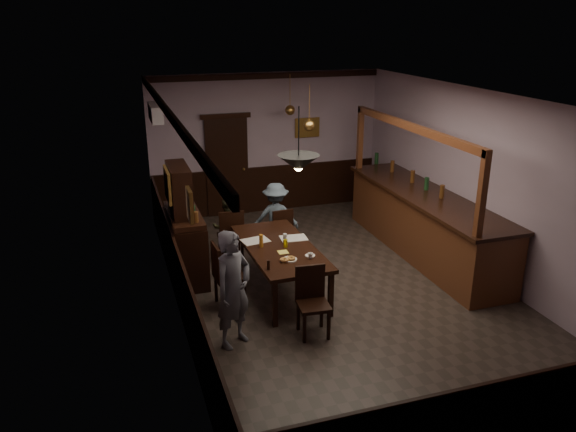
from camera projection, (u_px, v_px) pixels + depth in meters
name	position (u px, v px, depth m)	size (l,w,h in m)	color
room	(340.00, 198.00, 8.46)	(5.01, 8.01, 3.01)	#2D2621
dining_table	(280.00, 250.00, 8.65)	(1.06, 2.23, 0.75)	black
chair_far_left	(231.00, 234.00, 9.68)	(0.45, 0.45, 0.98)	black
chair_far_right	(281.00, 230.00, 9.99)	(0.42, 0.42, 0.89)	black
chair_near	(312.00, 298.00, 7.53)	(0.44, 0.44, 0.95)	black
chair_side	(224.00, 273.00, 8.22)	(0.45, 0.45, 0.98)	black
person_standing	(233.00, 289.00, 7.17)	(0.58, 0.38, 1.58)	slate
person_seated_left	(228.00, 228.00, 9.92)	(0.54, 0.42, 1.11)	#4B5131
person_seated_right	(276.00, 217.00, 10.18)	(0.83, 0.48, 1.28)	slate
newspaper_left	(255.00, 241.00, 8.82)	(0.42, 0.30, 0.01)	silver
newspaper_right	(294.00, 238.00, 8.92)	(0.42, 0.30, 0.01)	silver
napkin	(283.00, 252.00, 8.40)	(0.15, 0.15, 0.00)	#F0DD58
saucer	(310.00, 255.00, 8.27)	(0.15, 0.15, 0.01)	white
coffee_cup	(310.00, 255.00, 8.16)	(0.08, 0.08, 0.07)	white
pastry_plate	(290.00, 259.00, 8.13)	(0.22, 0.22, 0.01)	white
pastry_ring_a	(284.00, 260.00, 8.05)	(0.13, 0.13, 0.04)	#C68C47
pastry_ring_b	(291.00, 258.00, 8.10)	(0.13, 0.13, 0.04)	#C68C47
soda_can	(285.00, 243.00, 8.57)	(0.07, 0.07, 0.12)	yellow
beer_glass	(261.00, 241.00, 8.56)	(0.06, 0.06, 0.20)	#BF721E
water_glass	(285.00, 238.00, 8.72)	(0.06, 0.06, 0.15)	silver
pepper_mill	(268.00, 265.00, 7.80)	(0.04, 0.04, 0.14)	black
sideboard	(185.00, 233.00, 9.11)	(0.51, 1.43, 1.89)	black
bar_counter	(424.00, 222.00, 10.03)	(1.00, 4.28, 2.40)	#532716
door_back	(227.00, 168.00, 11.89)	(0.90, 0.06, 2.10)	black
ac_unit	(156.00, 113.00, 10.05)	(0.20, 0.85, 0.30)	white
picture_left_small	(190.00, 205.00, 6.09)	(0.04, 0.28, 0.36)	olive
picture_left_large	(167.00, 185.00, 8.40)	(0.04, 0.62, 0.48)	olive
picture_back	(307.00, 128.00, 12.17)	(0.55, 0.04, 0.42)	olive
pendant_iron	(299.00, 163.00, 7.41)	(0.56, 0.56, 0.86)	black
pendant_brass_mid	(309.00, 125.00, 9.70)	(0.20, 0.20, 0.81)	#BF8C3F
pendant_brass_far	(290.00, 110.00, 11.26)	(0.20, 0.20, 0.81)	#BF8C3F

